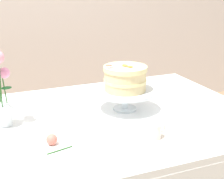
# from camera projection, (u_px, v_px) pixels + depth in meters

# --- Properties ---
(dining_table) EXTENTS (1.40, 1.00, 0.74)m
(dining_table) POSITION_uv_depth(u_px,v_px,m) (104.00, 136.00, 1.63)
(dining_table) COLOR white
(dining_table) RESTS_ON ground
(linen_napkin) EXTENTS (0.33, 0.33, 0.00)m
(linen_napkin) POSITION_uv_depth(u_px,v_px,m) (125.00, 110.00, 1.69)
(linen_napkin) COLOR white
(linen_napkin) RESTS_ON dining_table
(cake_stand) EXTENTS (0.29, 0.29, 0.10)m
(cake_stand) POSITION_uv_depth(u_px,v_px,m) (125.00, 94.00, 1.67)
(cake_stand) COLOR silver
(cake_stand) RESTS_ON linen_napkin
(layer_cake) EXTENTS (0.20, 0.20, 0.12)m
(layer_cake) POSITION_uv_depth(u_px,v_px,m) (125.00, 78.00, 1.64)
(layer_cake) COLOR beige
(layer_cake) RESTS_ON cake_stand
(flower_vase) EXTENTS (0.11, 0.11, 0.33)m
(flower_vase) POSITION_uv_depth(u_px,v_px,m) (2.00, 95.00, 1.48)
(flower_vase) COLOR silver
(flower_vase) RESTS_ON dining_table
(teacup) EXTENTS (0.12, 0.12, 0.07)m
(teacup) POSITION_uv_depth(u_px,v_px,m) (153.00, 133.00, 1.39)
(teacup) COLOR silver
(teacup) RESTS_ON dining_table
(fallen_rose) EXTENTS (0.10, 0.10, 0.04)m
(fallen_rose) POSITION_uv_depth(u_px,v_px,m) (52.00, 140.00, 1.34)
(fallen_rose) COLOR #2D6028
(fallen_rose) RESTS_ON dining_table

